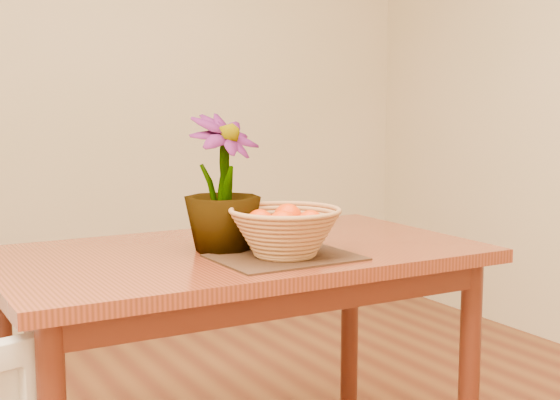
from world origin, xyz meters
TOP-DOWN VIEW (x-y plane):
  - wall_back at (0.00, 2.25)m, footprint 4.00×0.02m
  - table at (0.00, 0.30)m, footprint 1.40×0.80m
  - placemat at (0.05, 0.11)m, footprint 0.39×0.29m
  - wicker_basket at (0.05, 0.11)m, footprint 0.31×0.31m
  - orange_pile at (0.05, 0.11)m, footprint 0.19×0.20m
  - potted_plant at (-0.05, 0.29)m, footprint 0.28×0.28m

SIDE VIEW (x-z plane):
  - table at x=0.00m, z-range 0.29..1.04m
  - placemat at x=0.05m, z-range 0.75..0.76m
  - wicker_basket at x=0.05m, z-range 0.75..0.88m
  - orange_pile at x=0.05m, z-range 0.81..0.89m
  - potted_plant at x=-0.05m, z-range 0.75..1.14m
  - wall_back at x=0.00m, z-range 0.00..2.70m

